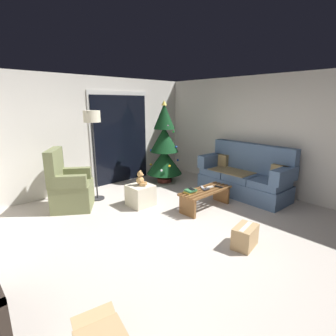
% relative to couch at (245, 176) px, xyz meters
% --- Properties ---
extents(ground_plane, '(7.00, 7.00, 0.00)m').
position_rel_couch_xyz_m(ground_plane, '(-2.32, -0.36, -0.40)').
color(ground_plane, '#BCB2A8').
extents(wall_back, '(5.72, 0.12, 2.50)m').
position_rel_couch_xyz_m(wall_back, '(-2.32, 2.70, 0.85)').
color(wall_back, silver).
rests_on(wall_back, ground).
extents(wall_right, '(0.12, 6.00, 2.50)m').
position_rel_couch_xyz_m(wall_right, '(0.54, -0.36, 0.85)').
color(wall_right, silver).
rests_on(wall_right, ground).
extents(patio_door_frame, '(1.60, 0.02, 2.20)m').
position_rel_couch_xyz_m(patio_door_frame, '(-1.40, 2.63, 0.70)').
color(patio_door_frame, silver).
rests_on(patio_door_frame, ground).
extents(patio_door_glass, '(1.50, 0.02, 2.10)m').
position_rel_couch_xyz_m(patio_door_glass, '(-1.40, 2.61, 0.65)').
color(patio_door_glass, black).
rests_on(patio_door_glass, ground).
extents(couch, '(0.86, 1.97, 1.08)m').
position_rel_couch_xyz_m(couch, '(0.00, 0.00, 0.00)').
color(couch, slate).
rests_on(couch, ground).
extents(coffee_table, '(1.10, 0.40, 0.37)m').
position_rel_couch_xyz_m(coffee_table, '(-1.21, 0.07, -0.15)').
color(coffee_table, brown).
rests_on(coffee_table, ground).
extents(remote_silver, '(0.13, 0.15, 0.02)m').
position_rel_couch_xyz_m(remote_silver, '(-1.19, 0.17, -0.02)').
color(remote_silver, '#ADADB2').
rests_on(remote_silver, coffee_table).
extents(remote_black, '(0.08, 0.16, 0.02)m').
position_rel_couch_xyz_m(remote_black, '(-0.93, -0.01, -0.02)').
color(remote_black, black).
rests_on(remote_black, coffee_table).
extents(remote_white, '(0.16, 0.08, 0.02)m').
position_rel_couch_xyz_m(remote_white, '(-1.07, 0.09, -0.02)').
color(remote_white, silver).
rests_on(remote_white, coffee_table).
extents(remote_graphite, '(0.16, 0.06, 0.02)m').
position_rel_couch_xyz_m(remote_graphite, '(-1.22, 0.06, -0.02)').
color(remote_graphite, '#333338').
rests_on(remote_graphite, coffee_table).
extents(book_stack, '(0.24, 0.18, 0.06)m').
position_rel_couch_xyz_m(book_stack, '(-1.55, 0.15, -0.00)').
color(book_stack, '#B79333').
rests_on(book_stack, coffee_table).
extents(cell_phone, '(0.11, 0.16, 0.01)m').
position_rel_couch_xyz_m(cell_phone, '(-1.52, 0.14, 0.03)').
color(cell_phone, black).
rests_on(cell_phone, book_stack).
extents(christmas_tree, '(0.87, 0.87, 1.99)m').
position_rel_couch_xyz_m(christmas_tree, '(-0.66, 1.84, 0.48)').
color(christmas_tree, '#4C1E19').
rests_on(christmas_tree, ground).
extents(armchair, '(0.95, 0.95, 1.13)m').
position_rel_couch_xyz_m(armchair, '(-3.07, 1.79, 0.00)').
color(armchair, olive).
rests_on(armchair, ground).
extents(floor_lamp, '(0.32, 0.32, 1.78)m').
position_rel_couch_xyz_m(floor_lamp, '(-2.48, 1.88, 1.11)').
color(floor_lamp, '#2D2D30').
rests_on(floor_lamp, ground).
extents(ottoman, '(0.44, 0.44, 0.40)m').
position_rel_couch_xyz_m(ottoman, '(-2.02, 1.01, -0.20)').
color(ottoman, beige).
rests_on(ottoman, ground).
extents(teddy_bear_honey, '(0.21, 0.22, 0.29)m').
position_rel_couch_xyz_m(teddy_bear_honey, '(-2.01, 1.00, 0.12)').
color(teddy_bear_honey, tan).
rests_on(teddy_bear_honey, ottoman).
extents(cardboard_box_taped_mid_floor, '(0.43, 0.32, 0.30)m').
position_rel_couch_xyz_m(cardboard_box_taped_mid_floor, '(-1.86, -1.15, -0.25)').
color(cardboard_box_taped_mid_floor, tan).
rests_on(cardboard_box_taped_mid_floor, ground).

